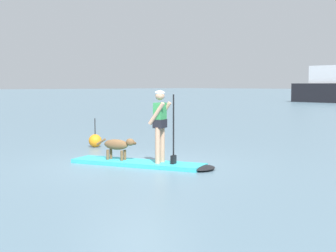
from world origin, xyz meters
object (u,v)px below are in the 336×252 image
Objects in this scene: paddleboard at (146,164)px; marker_buoy at (95,141)px; dog at (118,145)px; person_paddler at (161,121)px.

paddleboard is 3.97m from marker_buoy.
paddleboard is 3.42× the size of dog.
person_paddler is (0.36, 0.16, 1.04)m from paddleboard.
person_paddler is 4.37m from marker_buoy.
person_paddler is at bearing -12.68° from marker_buoy.
marker_buoy is (-4.17, 0.94, -0.89)m from person_paddler.
dog is 3.42m from marker_buoy.
dog is at bearing -156.37° from person_paddler.
person_paddler reaches higher than marker_buoy.
dog is (-0.71, -0.31, 0.41)m from paddleboard.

